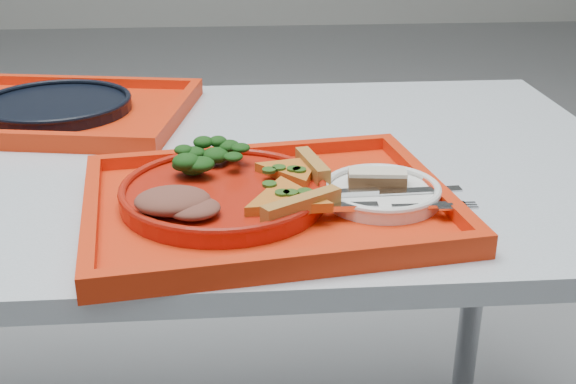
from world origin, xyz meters
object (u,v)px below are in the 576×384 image
at_px(tray_main, 268,208).
at_px(tray_far, 57,114).
at_px(navy_plate, 56,107).
at_px(dinner_plate, 224,195).
at_px(dessert_bar, 377,178).

distance_m(tray_main, tray_far, 0.55).
relative_size(tray_far, navy_plate, 1.73).
xyz_separation_m(tray_main, dinner_plate, (-0.05, 0.01, 0.02)).
xyz_separation_m(dinner_plate, dessert_bar, (0.20, 0.01, 0.02)).
bearing_deg(dinner_plate, dessert_bar, 1.53).
relative_size(tray_main, dessert_bar, 5.87).
distance_m(tray_main, dinner_plate, 0.06).
relative_size(dinner_plate, dessert_bar, 3.39).
xyz_separation_m(dinner_plate, navy_plate, (-0.30, 0.41, -0.00)).
bearing_deg(dessert_bar, navy_plate, 146.80).
xyz_separation_m(tray_main, tray_far, (-0.35, 0.42, 0.00)).
distance_m(dinner_plate, navy_plate, 0.51).
relative_size(tray_main, dinner_plate, 1.73).
relative_size(tray_main, navy_plate, 1.73).
bearing_deg(tray_main, navy_plate, 121.99).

